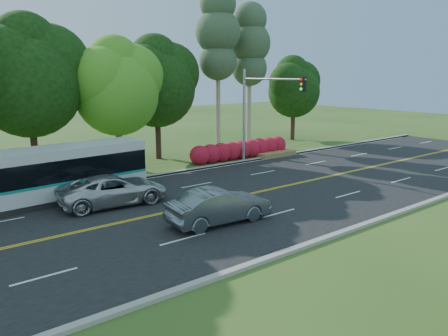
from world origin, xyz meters
TOP-DOWN VIEW (x-y plane):
  - ground at (0.00, 0.00)m, footprint 120.00×120.00m
  - road at (0.00, 0.00)m, footprint 60.00×14.00m
  - curb_north at (0.00, 7.15)m, footprint 60.00×0.30m
  - curb_south at (0.00, -7.15)m, footprint 60.00×0.30m
  - grass_verge at (0.00, 9.00)m, footprint 60.00×4.00m
  - lane_markings at (-0.09, 0.00)m, footprint 57.60×13.82m
  - tree_row at (-5.15, 12.13)m, footprint 44.70×9.10m
  - bougainvillea_hedge at (7.18, 8.15)m, footprint 9.50×2.25m
  - traffic_signal at (6.49, 5.40)m, footprint 0.42×6.10m
  - transit_bus at (-8.97, 5.27)m, footprint 11.17×3.28m
  - sedan at (-3.61, -2.80)m, footprint 4.94×2.04m
  - suv at (-6.17, 2.86)m, footprint 5.77×3.07m

SIDE VIEW (x-z plane):
  - ground at x=0.00m, z-range 0.00..0.00m
  - road at x=0.00m, z-range 0.00..0.02m
  - lane_markings at x=-0.09m, z-range 0.02..0.02m
  - grass_verge at x=0.00m, z-range 0.00..0.10m
  - curb_north at x=0.00m, z-range 0.00..0.15m
  - curb_south at x=0.00m, z-range 0.00..0.15m
  - bougainvillea_hedge at x=7.18m, z-range -0.03..1.47m
  - suv at x=-6.17m, z-range 0.02..1.56m
  - sedan at x=-3.61m, z-range 0.02..1.61m
  - transit_bus at x=-8.97m, z-range 0.01..2.89m
  - traffic_signal at x=6.49m, z-range 1.17..8.17m
  - tree_row at x=-5.15m, z-range -0.19..13.65m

